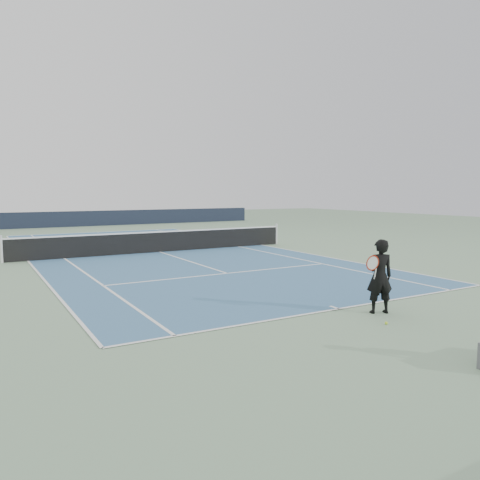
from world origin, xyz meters
TOP-DOWN VIEW (x-y plane):
  - ground at (0.00, 0.00)m, footprint 80.00×80.00m
  - court_surface at (0.00, 0.00)m, footprint 10.97×23.77m
  - tennis_net at (0.00, 0.00)m, footprint 12.90×0.10m
  - windscreen_far at (0.00, 17.88)m, footprint 30.00×0.25m
  - tennis_player at (0.56, -12.58)m, footprint 0.83×0.66m
  - tennis_ball at (0.00, -13.33)m, footprint 0.06×0.06m

SIDE VIEW (x-z plane):
  - ground at x=0.00m, z-range 0.00..0.00m
  - court_surface at x=0.00m, z-range 0.00..0.01m
  - tennis_ball at x=0.00m, z-range 0.00..0.06m
  - tennis_net at x=0.00m, z-range -0.03..1.04m
  - windscreen_far at x=0.00m, z-range 0.00..1.20m
  - tennis_player at x=0.56m, z-range 0.00..1.69m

